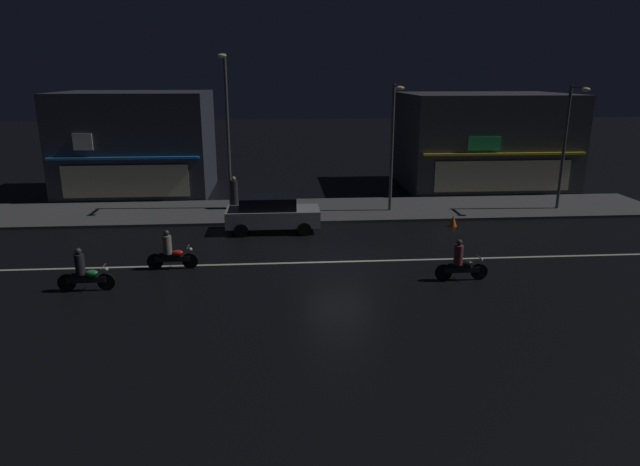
% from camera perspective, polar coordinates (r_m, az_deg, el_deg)
% --- Properties ---
extents(ground_plane, '(140.00, 140.00, 0.00)m').
position_cam_1_polar(ground_plane, '(21.83, 2.03, -2.97)').
color(ground_plane, black).
extents(lane_divider_stripe, '(34.23, 0.16, 0.01)m').
position_cam_1_polar(lane_divider_stripe, '(21.83, 2.03, -2.96)').
color(lane_divider_stripe, beige).
rests_on(lane_divider_stripe, ground).
extents(sidewalk_far, '(36.03, 5.11, 0.14)m').
position_cam_1_polar(sidewalk_far, '(29.77, 0.26, 2.36)').
color(sidewalk_far, '#4C4C4F').
rests_on(sidewalk_far, ground).
extents(storefront_left_block, '(8.69, 6.81, 6.04)m').
position_cam_1_polar(storefront_left_block, '(35.96, -18.19, 8.72)').
color(storefront_left_block, '#2D333D').
rests_on(storefront_left_block, ground).
extents(storefront_center_block, '(10.14, 7.62, 5.88)m').
position_cam_1_polar(storefront_center_block, '(37.73, 16.25, 9.07)').
color(storefront_center_block, '#383A3F').
rests_on(storefront_center_block, ground).
extents(streetlamp_west, '(0.44, 1.64, 7.94)m').
position_cam_1_polar(streetlamp_west, '(29.46, -9.49, 11.26)').
color(streetlamp_west, '#47494C').
rests_on(streetlamp_west, sidewalk_far).
extents(streetlamp_mid, '(0.44, 1.64, 6.46)m').
position_cam_1_polar(streetlamp_mid, '(28.84, 7.49, 9.71)').
color(streetlamp_mid, '#47494C').
rests_on(streetlamp_mid, sidewalk_far).
extents(streetlamp_east, '(0.44, 1.64, 6.39)m').
position_cam_1_polar(streetlamp_east, '(31.70, 23.98, 8.97)').
color(streetlamp_east, '#47494C').
rests_on(streetlamp_east, sidewalk_far).
extents(pedestrian_on_sidewalk, '(0.39, 0.39, 1.72)m').
position_cam_1_polar(pedestrian_on_sidewalk, '(30.01, -8.76, 3.97)').
color(pedestrian_on_sidewalk, '#232328').
rests_on(pedestrian_on_sidewalk, sidewalk_far).
extents(parked_car_near_kerb, '(4.30, 1.98, 1.67)m').
position_cam_1_polar(parked_car_near_kerb, '(25.93, -4.97, 2.05)').
color(parked_car_near_kerb, '#9EA0A5').
rests_on(parked_car_near_kerb, ground).
extents(motorcycle_lead, '(1.90, 0.60, 1.52)m').
position_cam_1_polar(motorcycle_lead, '(21.61, -15.02, -1.97)').
color(motorcycle_lead, black).
rests_on(motorcycle_lead, ground).
extents(motorcycle_following, '(1.90, 0.60, 1.52)m').
position_cam_1_polar(motorcycle_following, '(20.35, 14.17, -3.03)').
color(motorcycle_following, black).
rests_on(motorcycle_following, ground).
extents(motorcycle_opposite_lane, '(1.90, 0.60, 1.52)m').
position_cam_1_polar(motorcycle_opposite_lane, '(20.40, -22.98, -3.80)').
color(motorcycle_opposite_lane, black).
rests_on(motorcycle_opposite_lane, ground).
extents(traffic_cone, '(0.36, 0.36, 0.55)m').
position_cam_1_polar(traffic_cone, '(27.57, 13.46, 1.24)').
color(traffic_cone, orange).
rests_on(traffic_cone, ground).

